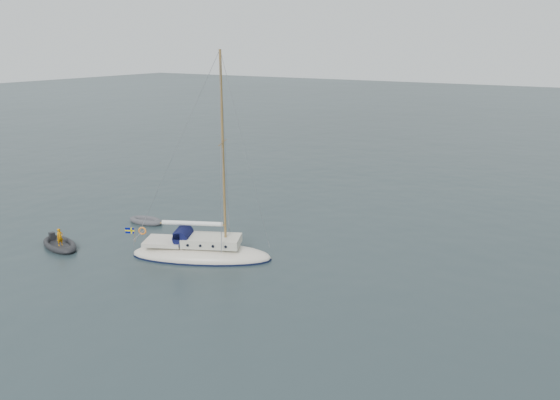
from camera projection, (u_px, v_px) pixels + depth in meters
The scene contains 4 objects.
ground at pixel (277, 256), 32.98m from camera, with size 300.00×300.00×0.00m, color black.
sailboat at pixel (201, 243), 32.44m from camera, with size 8.87×2.66×12.63m.
dinghy at pixel (146, 221), 38.89m from camera, with size 2.73×1.23×0.39m.
rib at pixel (60, 244), 34.29m from camera, with size 3.52×1.60×1.30m.
Camera 1 is at (16.08, -26.19, 12.43)m, focal length 35.00 mm.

